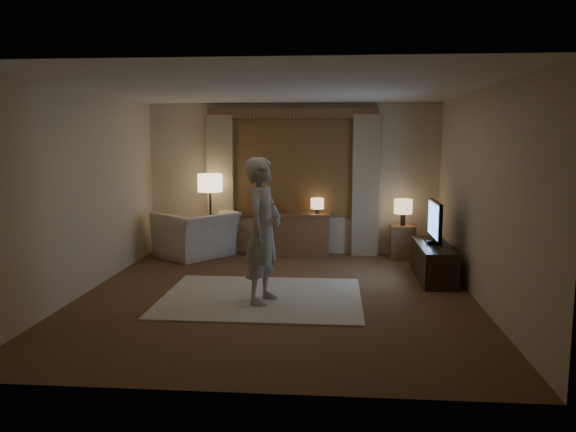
# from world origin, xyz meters

# --- Properties ---
(room) EXTENTS (5.04, 5.54, 2.64)m
(room) POSITION_xyz_m (0.00, 0.50, 1.33)
(room) COLOR brown
(room) RESTS_ON ground
(rug) EXTENTS (2.50, 2.00, 0.02)m
(rug) POSITION_xyz_m (-0.18, -0.10, 0.01)
(rug) COLOR beige
(rug) RESTS_ON floor
(sideboard) EXTENTS (1.20, 0.40, 0.70)m
(sideboard) POSITION_xyz_m (0.04, 2.50, 0.35)
(sideboard) COLOR brown
(sideboard) RESTS_ON floor
(picture_frame) EXTENTS (0.16, 0.02, 0.20)m
(picture_frame) POSITION_xyz_m (0.04, 2.50, 0.80)
(picture_frame) COLOR brown
(picture_frame) RESTS_ON sideboard
(plant) EXTENTS (0.17, 0.13, 0.30)m
(plant) POSITION_xyz_m (-0.36, 2.50, 0.85)
(plant) COLOR #999999
(plant) RESTS_ON sideboard
(table_lamp_sideboard) EXTENTS (0.22, 0.22, 0.30)m
(table_lamp_sideboard) POSITION_xyz_m (0.44, 2.50, 0.90)
(table_lamp_sideboard) COLOR black
(table_lamp_sideboard) RESTS_ON sideboard
(floor_lamp) EXTENTS (0.41, 0.41, 1.41)m
(floor_lamp) POSITION_xyz_m (-1.36, 2.33, 1.18)
(floor_lamp) COLOR black
(floor_lamp) RESTS_ON floor
(armchair) EXTENTS (1.55, 1.57, 0.77)m
(armchair) POSITION_xyz_m (-1.59, 2.29, 0.39)
(armchair) COLOR #C2B4A0
(armchair) RESTS_ON floor
(side_table) EXTENTS (0.40, 0.40, 0.56)m
(side_table) POSITION_xyz_m (1.87, 2.45, 0.28)
(side_table) COLOR brown
(side_table) RESTS_ON floor
(table_lamp_side) EXTENTS (0.30, 0.30, 0.44)m
(table_lamp_side) POSITION_xyz_m (1.87, 2.45, 0.87)
(table_lamp_side) COLOR black
(table_lamp_side) RESTS_ON side_table
(tv_stand) EXTENTS (0.45, 1.40, 0.50)m
(tv_stand) POSITION_xyz_m (2.15, 1.08, 0.25)
(tv_stand) COLOR black
(tv_stand) RESTS_ON floor
(tv) EXTENTS (0.21, 0.86, 0.62)m
(tv) POSITION_xyz_m (2.15, 1.08, 0.84)
(tv) COLOR black
(tv) RESTS_ON tv_stand
(person) EXTENTS (0.58, 0.73, 1.76)m
(person) POSITION_xyz_m (-0.13, -0.30, 0.90)
(person) COLOR #B7B2A8
(person) RESTS_ON rug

